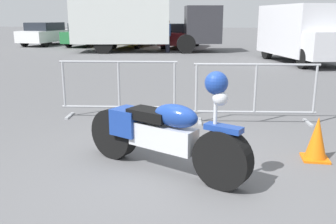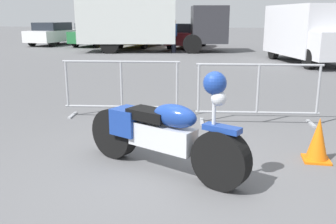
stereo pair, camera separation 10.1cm
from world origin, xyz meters
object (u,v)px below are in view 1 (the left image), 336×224
object	(u,v)px
pedestrian	(168,35)
box_truck	(138,20)
motorcycle	(163,132)
parked_car_green	(89,34)
parked_car_white	(46,34)
traffic_cone	(317,139)
crowd_barrier_far	(255,93)
delivery_van	(302,32)
crowd_barrier_near	(119,88)
parked_car_yellow	(133,34)
parked_car_maroon	(181,35)

from	to	relation	value
pedestrian	box_truck	bearing A→B (deg)	141.54
motorcycle	parked_car_green	distance (m)	20.62
parked_car_white	parked_car_green	bearing A→B (deg)	-87.07
motorcycle	traffic_cone	xyz separation A→B (m)	(1.95, 0.69, -0.21)
crowd_barrier_far	delivery_van	xyz separation A→B (m)	(2.44, 9.58, 0.69)
box_truck	crowd_barrier_near	bearing A→B (deg)	-88.66
box_truck	parked_car_white	distance (m)	8.01
traffic_cone	crowd_barrier_near	bearing A→B (deg)	152.20
parked_car_yellow	delivery_van	bearing A→B (deg)	-121.03
parked_car_white	parked_car_green	world-z (taller)	parked_car_white
delivery_van	pedestrian	bearing A→B (deg)	-136.56
crowd_barrier_far	box_truck	world-z (taller)	box_truck
parked_car_yellow	box_truck	bearing A→B (deg)	-154.74
parked_car_green	delivery_van	bearing A→B (deg)	-114.13
crowd_barrier_far	delivery_van	distance (m)	9.91
crowd_barrier_near	motorcycle	bearing A→B (deg)	-62.35
parked_car_maroon	traffic_cone	size ratio (longest dim) A/B	7.42
crowd_barrier_near	parked_car_green	bearing A→B (deg)	112.45
motorcycle	parked_car_white	world-z (taller)	parked_car_white
motorcycle	pedestrian	world-z (taller)	pedestrian
delivery_van	box_truck	bearing A→B (deg)	-132.15
crowd_barrier_far	pedestrian	distance (m)	13.49
crowd_barrier_near	parked_car_white	distance (m)	19.45
crowd_barrier_near	delivery_van	bearing A→B (deg)	62.79
crowd_barrier_near	crowd_barrier_far	xyz separation A→B (m)	(2.49, 0.00, 0.00)
box_truck	parked_car_maroon	bearing A→B (deg)	47.89
box_truck	traffic_cone	distance (m)	16.01
motorcycle	box_truck	world-z (taller)	box_truck
parked_car_green	parked_car_maroon	bearing A→B (deg)	-87.08
crowd_barrier_far	box_truck	xyz separation A→B (m)	(-5.26, 13.12, 1.08)
parked_car_green	traffic_cone	distance (m)	20.85
parked_car_white	pedestrian	xyz separation A→B (m)	(8.67, -3.80, 0.18)
crowd_barrier_far	parked_car_green	bearing A→B (deg)	119.39
crowd_barrier_near	parked_car_white	xyz separation A→B (m)	(-9.84, 16.78, 0.19)
delivery_van	parked_car_white	world-z (taller)	delivery_van
motorcycle	delivery_van	bearing A→B (deg)	99.30
parked_car_maroon	parked_car_yellow	bearing A→B (deg)	93.52
crowd_barrier_far	parked_car_yellow	size ratio (longest dim) A/B	0.47
traffic_cone	pedestrian	bearing A→B (deg)	106.59
crowd_barrier_far	parked_car_green	distance (m)	19.04
parked_car_white	parked_car_yellow	xyz separation A→B (m)	(5.97, -0.41, 0.02)
crowd_barrier_far	parked_car_white	distance (m)	20.82
traffic_cone	parked_car_yellow	bearing A→B (deg)	111.36
parked_car_white	parked_car_yellow	distance (m)	5.99
parked_car_white	pedestrian	size ratio (longest dim) A/B	2.65
pedestrian	parked_car_white	bearing A→B (deg)	122.96
crowd_barrier_near	parked_car_green	world-z (taller)	parked_car_green
crowd_barrier_near	traffic_cone	xyz separation A→B (m)	(3.19, -1.68, -0.26)
delivery_van	parked_car_maroon	world-z (taller)	delivery_van
pedestrian	traffic_cone	world-z (taller)	pedestrian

